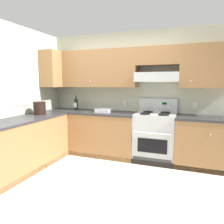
# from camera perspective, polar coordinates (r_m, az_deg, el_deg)

# --- Properties ---
(ground_plane) EXTENTS (7.04, 7.04, 0.00)m
(ground_plane) POSITION_cam_1_polar(r_m,az_deg,el_deg) (3.44, -6.48, -18.19)
(ground_plane) COLOR beige
(wall_back) EXTENTS (4.68, 0.57, 2.55)m
(wall_back) POSITION_cam_1_polar(r_m,az_deg,el_deg) (4.39, 7.11, 7.45)
(wall_back) COLOR #B7BAA3
(wall_back) RESTS_ON ground_plane
(wall_left) EXTENTS (0.47, 4.00, 2.55)m
(wall_left) POSITION_cam_1_polar(r_m,az_deg,el_deg) (4.23, -24.99, 4.90)
(wall_left) COLOR #B7BAA3
(wall_left) RESTS_ON ground_plane
(counter_back_run) EXTENTS (3.60, 0.65, 0.91)m
(counter_back_run) POSITION_cam_1_polar(r_m,az_deg,el_deg) (4.33, 2.22, -6.26)
(counter_back_run) COLOR olive
(counter_back_run) RESTS_ON ground_plane
(counter_left_run) EXTENTS (0.63, 1.91, 0.91)m
(counter_left_run) POSITION_cam_1_polar(r_m,az_deg,el_deg) (3.96, -23.04, -8.24)
(counter_left_run) COLOR olive
(counter_left_run) RESTS_ON ground_plane
(stove) EXTENTS (0.76, 0.62, 1.20)m
(stove) POSITION_cam_1_polar(r_m,az_deg,el_deg) (4.18, 11.50, -6.56)
(stove) COLOR #B7BABC
(stove) RESTS_ON ground_plane
(wine_bottle) EXTENTS (0.08, 0.08, 0.34)m
(wine_bottle) POSITION_cam_1_polar(r_m,az_deg,el_deg) (4.76, -9.71, 2.24)
(wine_bottle) COLOR black
(wine_bottle) RESTS_ON counter_back_run
(bowl) EXTENTS (0.31, 0.22, 0.07)m
(bowl) POSITION_cam_1_polar(r_m,az_deg,el_deg) (4.34, -2.29, 0.25)
(bowl) COLOR silver
(bowl) RESTS_ON counter_back_run
(bucket) EXTENTS (0.24, 0.24, 0.24)m
(bucket) POSITION_cam_1_polar(r_m,az_deg,el_deg) (4.26, -19.01, 1.09)
(bucket) COLOR black
(bucket) RESTS_ON counter_left_run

